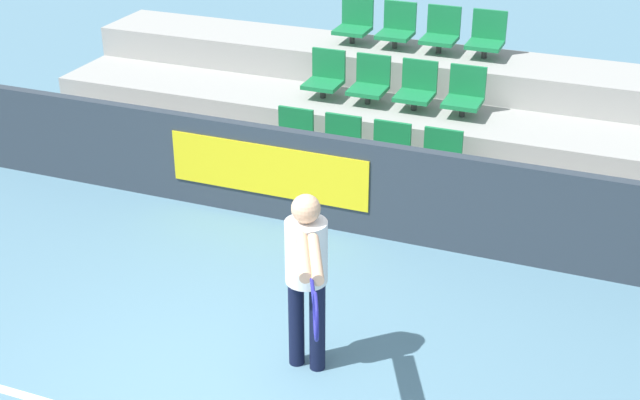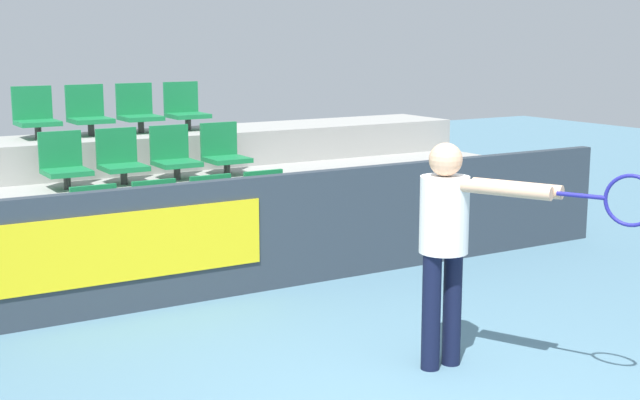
% 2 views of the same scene
% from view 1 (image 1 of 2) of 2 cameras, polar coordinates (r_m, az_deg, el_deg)
% --- Properties ---
extents(barrier_wall, '(9.01, 0.14, 1.04)m').
position_cam_1_polar(barrier_wall, '(9.27, 1.25, 1.04)').
color(barrier_wall, '#2D3842').
rests_on(barrier_wall, ground).
extents(bleacher_tier_front, '(8.61, 1.04, 0.39)m').
position_cam_1_polar(bleacher_tier_front, '(9.91, 2.52, 0.72)').
color(bleacher_tier_front, '#9E9E99').
rests_on(bleacher_tier_front, ground).
extents(bleacher_tier_middle, '(8.61, 1.04, 0.79)m').
position_cam_1_polar(bleacher_tier_middle, '(10.73, 4.37, 3.91)').
color(bleacher_tier_middle, '#9E9E99').
rests_on(bleacher_tier_middle, ground).
extents(bleacher_tier_back, '(8.61, 1.04, 1.18)m').
position_cam_1_polar(bleacher_tier_back, '(11.59, 5.96, 6.64)').
color(bleacher_tier_back, '#9E9E99').
rests_on(bleacher_tier_back, ground).
extents(stadium_chair_0, '(0.42, 0.43, 0.55)m').
position_cam_1_polar(stadium_chair_0, '(10.12, -1.80, 4.04)').
color(stadium_chair_0, '#333333').
rests_on(stadium_chair_0, bleacher_tier_front).
extents(stadium_chair_1, '(0.42, 0.43, 0.55)m').
position_cam_1_polar(stadium_chair_1, '(9.93, 1.25, 3.57)').
color(stadium_chair_1, '#333333').
rests_on(stadium_chair_1, bleacher_tier_front).
extents(stadium_chair_2, '(0.42, 0.43, 0.55)m').
position_cam_1_polar(stadium_chair_2, '(9.76, 4.40, 3.08)').
color(stadium_chair_2, '#333333').
rests_on(stadium_chair_2, bleacher_tier_front).
extents(stadium_chair_3, '(0.42, 0.43, 0.55)m').
position_cam_1_polar(stadium_chair_3, '(9.62, 7.66, 2.56)').
color(stadium_chair_3, '#333333').
rests_on(stadium_chair_3, bleacher_tier_front).
extents(stadium_chair_4, '(0.42, 0.43, 0.55)m').
position_cam_1_polar(stadium_chair_4, '(10.88, 0.33, 7.90)').
color(stadium_chair_4, '#333333').
rests_on(stadium_chair_4, bleacher_tier_middle).
extents(stadium_chair_5, '(0.42, 0.43, 0.55)m').
position_cam_1_polar(stadium_chair_5, '(10.70, 3.22, 7.53)').
color(stadium_chair_5, '#333333').
rests_on(stadium_chair_5, bleacher_tier_middle).
extents(stadium_chair_6, '(0.42, 0.43, 0.55)m').
position_cam_1_polar(stadium_chair_6, '(10.54, 6.19, 7.12)').
color(stadium_chair_6, '#333333').
rests_on(stadium_chair_6, bleacher_tier_middle).
extents(stadium_chair_7, '(0.42, 0.43, 0.55)m').
position_cam_1_polar(stadium_chair_7, '(10.42, 9.24, 6.68)').
color(stadium_chair_7, '#333333').
rests_on(stadium_chair_7, bleacher_tier_middle).
extents(stadium_chair_8, '(0.42, 0.43, 0.55)m').
position_cam_1_polar(stadium_chair_8, '(11.70, 2.21, 11.23)').
color(stadium_chair_8, '#333333').
rests_on(stadium_chair_8, bleacher_tier_back).
extents(stadium_chair_9, '(0.42, 0.43, 0.55)m').
position_cam_1_polar(stadium_chair_9, '(11.53, 4.95, 10.92)').
color(stadium_chair_9, '#333333').
rests_on(stadium_chair_9, bleacher_tier_back).
extents(stadium_chair_10, '(0.42, 0.43, 0.55)m').
position_cam_1_polar(stadium_chair_10, '(11.38, 7.75, 10.58)').
color(stadium_chair_10, '#333333').
rests_on(stadium_chair_10, bleacher_tier_back).
extents(stadium_chair_11, '(0.42, 0.43, 0.55)m').
position_cam_1_polar(stadium_chair_11, '(11.27, 10.61, 10.20)').
color(stadium_chair_11, '#333333').
rests_on(stadium_chair_11, bleacher_tier_back).
extents(tennis_player, '(0.77, 1.42, 1.57)m').
position_cam_1_polar(tennis_player, '(6.89, -0.85, -4.37)').
color(tennis_player, black).
rests_on(tennis_player, ground).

